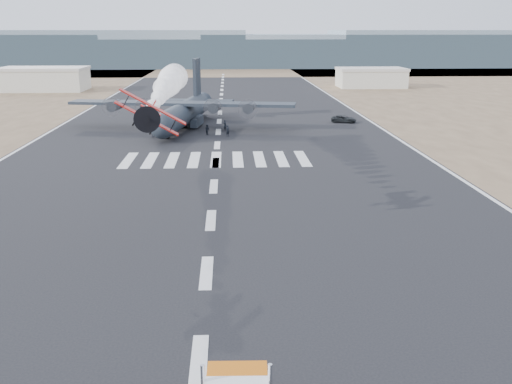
{
  "coord_description": "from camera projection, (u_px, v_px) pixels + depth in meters",
  "views": [
    {
      "loc": [
        1.75,
        -26.83,
        17.22
      ],
      "look_at": [
        4.02,
        19.39,
        4.0
      ],
      "focal_mm": 40.0,
      "sensor_mm": 36.0,
      "label": 1
    }
  ],
  "objects": [
    {
      "name": "ground",
      "position": [
        199.0,
        364.0,
        30.42
      ],
      "size": [
        500.0,
        500.0,
        0.0
      ],
      "primitive_type": "plane",
      "color": "black",
      "rests_on": "ground"
    },
    {
      "name": "scrub_far",
      "position": [
        224.0,
        70.0,
        251.31
      ],
      "size": [
        500.0,
        80.0,
        0.0
      ],
      "primitive_type": "cube",
      "color": "brown",
      "rests_on": "ground"
    },
    {
      "name": "runway_markings",
      "position": [
        217.0,
        145.0,
        88.04
      ],
      "size": [
        60.0,
        260.0,
        0.01
      ],
      "primitive_type": null,
      "color": "silver",
      "rests_on": "ground"
    },
    {
      "name": "ridge_seg_c",
      "position": [
        89.0,
        48.0,
        274.72
      ],
      "size": [
        150.0,
        50.0,
        17.0
      ],
      "primitive_type": "cube",
      "color": "gray",
      "rests_on": "ground"
    },
    {
      "name": "ridge_seg_d",
      "position": [
        224.0,
        52.0,
        278.34
      ],
      "size": [
        150.0,
        50.0,
        13.0
      ],
      "primitive_type": "cube",
      "color": "gray",
      "rests_on": "ground"
    },
    {
      "name": "ridge_seg_e",
      "position": [
        355.0,
        50.0,
        281.13
      ],
      "size": [
        150.0,
        50.0,
        15.0
      ],
      "primitive_type": "cube",
      "color": "gray",
      "rests_on": "ground"
    },
    {
      "name": "ridge_seg_f",
      "position": [
        484.0,
        48.0,
        283.92
      ],
      "size": [
        150.0,
        50.0,
        17.0
      ],
      "primitive_type": "cube",
      "color": "gray",
      "rests_on": "ground"
    },
    {
      "name": "hangar_left",
      "position": [
        44.0,
        79.0,
        166.29
      ],
      "size": [
        24.5,
        14.5,
        6.7
      ],
      "color": "beige",
      "rests_on": "ground"
    },
    {
      "name": "hangar_right",
      "position": [
        371.0,
        77.0,
        175.82
      ],
      "size": [
        20.5,
        12.5,
        5.9
      ],
      "color": "beige",
      "rests_on": "ground"
    },
    {
      "name": "aerobatic_biplane",
      "position": [
        149.0,
        114.0,
        48.28
      ],
      "size": [
        5.42,
        5.49,
        4.25
      ],
      "rotation": [
        0.0,
        0.52,
        0.03
      ],
      "color": "red"
    },
    {
      "name": "smoke_trail",
      "position": [
        170.0,
        81.0,
        75.84
      ],
      "size": [
        3.86,
        35.5,
        3.86
      ],
      "rotation": [
        0.0,
        0.0,
        0.03
      ],
      "color": "white"
    },
    {
      "name": "transport_aircraft",
      "position": [
        185.0,
        111.0,
        103.68
      ],
      "size": [
        40.68,
        33.35,
        11.75
      ],
      "rotation": [
        0.0,
        0.0,
        -0.16
      ],
      "color": "#1E262D",
      "rests_on": "ground"
    },
    {
      "name": "support_vehicle",
      "position": [
        344.0,
        119.0,
        109.43
      ],
      "size": [
        5.28,
        3.62,
        1.34
      ],
      "primitive_type": "imported",
      "rotation": [
        0.0,
        0.0,
        1.25
      ],
      "color": "black",
      "rests_on": "ground"
    },
    {
      "name": "crew_a",
      "position": [
        228.0,
        131.0,
        95.21
      ],
      "size": [
        0.88,
        0.88,
        1.88
      ],
      "primitive_type": "imported",
      "rotation": [
        0.0,
        0.0,
        0.79
      ],
      "color": "black",
      "rests_on": "ground"
    },
    {
      "name": "crew_b",
      "position": [
        177.0,
        126.0,
        99.8
      ],
      "size": [
        1.06,
        0.96,
        1.86
      ],
      "primitive_type": "imported",
      "rotation": [
        0.0,
        0.0,
        5.7
      ],
      "color": "black",
      "rests_on": "ground"
    },
    {
      "name": "crew_c",
      "position": [
        153.0,
        132.0,
        94.56
      ],
      "size": [
        1.17,
        0.72,
        1.69
      ],
      "primitive_type": "imported",
      "rotation": [
        0.0,
        0.0,
        6.08
      ],
      "color": "black",
      "rests_on": "ground"
    },
    {
      "name": "crew_d",
      "position": [
        176.0,
        129.0,
        96.76
      ],
      "size": [
        0.64,
        1.14,
        1.89
      ],
      "primitive_type": "imported",
      "rotation": [
        0.0,
        0.0,
        4.65
      ],
      "color": "black",
      "rests_on": "ground"
    },
    {
      "name": "crew_e",
      "position": [
        169.0,
        130.0,
        96.21
      ],
      "size": [
        0.98,
        1.03,
        1.81
      ],
      "primitive_type": "imported",
      "rotation": [
        0.0,
        0.0,
        5.39
      ],
      "color": "black",
      "rests_on": "ground"
    },
    {
      "name": "crew_f",
      "position": [
        173.0,
        127.0,
        99.63
      ],
      "size": [
        1.61,
        0.55,
        1.73
      ],
      "primitive_type": "imported",
      "rotation": [
        0.0,
        0.0,
        3.16
      ],
      "color": "black",
      "rests_on": "ground"
    },
    {
      "name": "crew_g",
      "position": [
        225.0,
        125.0,
        100.74
      ],
      "size": [
        0.88,
        0.88,
        1.87
      ],
      "primitive_type": "imported",
      "rotation": [
        0.0,
        0.0,
        2.36
      ],
      "color": "black",
      "rests_on": "ground"
    },
    {
      "name": "crew_h",
      "position": [
        207.0,
        130.0,
        96.44
      ],
      "size": [
        0.97,
        1.01,
        1.79
      ],
      "primitive_type": "imported",
      "rotation": [
        0.0,
        0.0,
        2.27
      ],
      "color": "black",
      "rests_on": "ground"
    }
  ]
}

